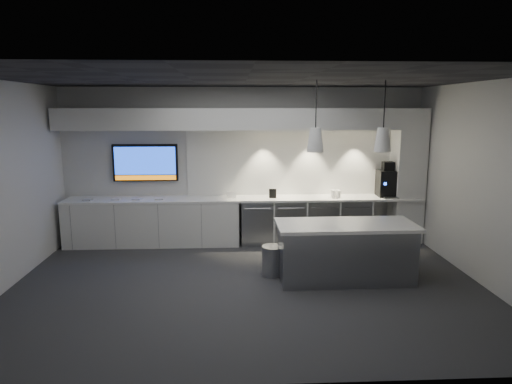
{
  "coord_description": "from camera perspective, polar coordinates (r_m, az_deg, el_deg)",
  "views": [
    {
      "loc": [
        -0.2,
        -6.44,
        2.61
      ],
      "look_at": [
        0.18,
        1.1,
        1.21
      ],
      "focal_mm": 32.0,
      "sensor_mm": 36.0,
      "label": 1
    }
  ],
  "objects": [
    {
      "name": "wall_front",
      "position": [
        4.1,
        0.01,
        -5.23
      ],
      "size": [
        7.0,
        0.0,
        7.0
      ],
      "primitive_type": "plane",
      "rotation": [
        -1.57,
        0.0,
        0.0
      ],
      "color": "silver",
      "rests_on": "floor"
    },
    {
      "name": "wall_back",
      "position": [
        9.02,
        -1.61,
        3.42
      ],
      "size": [
        7.0,
        0.0,
        7.0
      ],
      "primitive_type": "plane",
      "rotation": [
        1.57,
        0.0,
        0.0
      ],
      "color": "silver",
      "rests_on": "floor"
    },
    {
      "name": "fridge_unit_d",
      "position": [
        9.2,
        11.95,
        -3.48
      ],
      "size": [
        0.6,
        0.61,
        0.85
      ],
      "primitive_type": "cube",
      "color": "gray",
      "rests_on": "floor"
    },
    {
      "name": "tray_c",
      "position": [
        8.89,
        -14.67,
        -0.86
      ],
      "size": [
        0.18,
        0.18,
        0.02
      ],
      "primitive_type": "cube",
      "rotation": [
        0.0,
        0.0,
        -0.13
      ],
      "color": "#BABABA",
      "rests_on": "back_counter"
    },
    {
      "name": "backsplash",
      "position": [
        9.1,
        5.98,
        3.75
      ],
      "size": [
        4.6,
        0.03,
        1.3
      ],
      "primitive_type": "cube",
      "color": "white",
      "rests_on": "wall_back"
    },
    {
      "name": "pendant_left",
      "position": [
        6.73,
        7.43,
        6.52
      ],
      "size": [
        0.25,
        0.25,
        1.05
      ],
      "color": "white",
      "rests_on": "ceiling"
    },
    {
      "name": "wall_tv",
      "position": [
        9.11,
        -13.66,
        3.58
      ],
      "size": [
        1.25,
        0.07,
        0.72
      ],
      "color": "black",
      "rests_on": "wall_back"
    },
    {
      "name": "coffee_machine",
      "position": [
        9.27,
        16.1,
        1.19
      ],
      "size": [
        0.4,
        0.56,
        0.68
      ],
      "rotation": [
        0.0,
        0.0,
        -0.06
      ],
      "color": "black",
      "rests_on": "back_counter"
    },
    {
      "name": "back_counter",
      "position": [
        8.79,
        -1.54,
        -0.85
      ],
      "size": [
        6.8,
        0.65,
        0.04
      ],
      "primitive_type": "cube",
      "color": "white",
      "rests_on": "left_base_cabinets"
    },
    {
      "name": "tray_a",
      "position": [
        9.11,
        -20.33,
        -0.91
      ],
      "size": [
        0.16,
        0.16,
        0.02
      ],
      "primitive_type": "cube",
      "rotation": [
        0.0,
        0.0,
        -0.01
      ],
      "color": "#BABABA",
      "rests_on": "back_counter"
    },
    {
      "name": "fridge_unit_c",
      "position": [
        9.06,
        8.09,
        -3.57
      ],
      "size": [
        0.6,
        0.61,
        0.85
      ],
      "primitive_type": "cube",
      "color": "gray",
      "rests_on": "floor"
    },
    {
      "name": "sign_black",
      "position": [
        8.75,
        2.1,
        -0.18
      ],
      "size": [
        0.14,
        0.04,
        0.18
      ],
      "primitive_type": "cube",
      "rotation": [
        0.0,
        0.0,
        -0.11
      ],
      "color": "black",
      "rests_on": "back_counter"
    },
    {
      "name": "floor",
      "position": [
        6.96,
        -1.06,
        -11.55
      ],
      "size": [
        7.0,
        7.0,
        0.0
      ],
      "primitive_type": "plane",
      "color": "#2F2F32",
      "rests_on": "ground"
    },
    {
      "name": "tray_d",
      "position": [
        8.83,
        -12.01,
        -0.83
      ],
      "size": [
        0.17,
        0.17,
        0.02
      ],
      "primitive_type": "cube",
      "rotation": [
        0.0,
        0.0,
        0.06
      ],
      "color": "#BABABA",
      "rests_on": "back_counter"
    },
    {
      "name": "ceiling",
      "position": [
        6.46,
        -1.15,
        13.95
      ],
      "size": [
        7.0,
        7.0,
        0.0
      ],
      "primitive_type": "plane",
      "rotation": [
        3.14,
        0.0,
        0.0
      ],
      "color": "black",
      "rests_on": "wall_back"
    },
    {
      "name": "soffit",
      "position": [
        8.65,
        -1.6,
        9.1
      ],
      "size": [
        6.9,
        0.6,
        0.4
      ],
      "primitive_type": "cube",
      "color": "white",
      "rests_on": "wall_back"
    },
    {
      "name": "wall_right",
      "position": [
        7.51,
        26.64,
        0.87
      ],
      "size": [
        0.0,
        7.0,
        7.0
      ],
      "primitive_type": "plane",
      "rotation": [
        1.57,
        0.0,
        -1.57
      ],
      "color": "silver",
      "rests_on": "floor"
    },
    {
      "name": "pendant_right",
      "position": [
        6.98,
        15.58,
        6.36
      ],
      "size": [
        0.25,
        0.25,
        1.05
      ],
      "color": "white",
      "rests_on": "ceiling"
    },
    {
      "name": "cup_cluster",
      "position": [
        8.91,
        9.92,
        -0.24
      ],
      "size": [
        0.18,
        0.18,
        0.15
      ],
      "primitive_type": null,
      "color": "white",
      "rests_on": "back_counter"
    },
    {
      "name": "fridge_unit_a",
      "position": [
        8.9,
        0.08,
        -3.71
      ],
      "size": [
        0.6,
        0.61,
        0.85
      ],
      "primitive_type": "cube",
      "color": "gray",
      "rests_on": "floor"
    },
    {
      "name": "fridge_unit_b",
      "position": [
        8.96,
        4.12,
        -3.65
      ],
      "size": [
        0.6,
        0.61,
        0.85
      ],
      "primitive_type": "cube",
      "color": "gray",
      "rests_on": "floor"
    },
    {
      "name": "column",
      "position": [
        9.38,
        18.39,
        1.93
      ],
      "size": [
        0.55,
        0.55,
        2.6
      ],
      "primitive_type": "cube",
      "color": "white",
      "rests_on": "floor"
    },
    {
      "name": "left_base_cabinets",
      "position": [
        9.03,
        -12.73,
        -3.75
      ],
      "size": [
        3.3,
        0.63,
        0.86
      ],
      "primitive_type": "cube",
      "color": "white",
      "rests_on": "floor"
    },
    {
      "name": "bin",
      "position": [
        7.26,
        2.08,
        -8.59
      ],
      "size": [
        0.38,
        0.38,
        0.48
      ],
      "primitive_type": "cylinder",
      "rotation": [
        0.0,
        0.0,
        0.14
      ],
      "color": "gray",
      "rests_on": "floor"
    },
    {
      "name": "island",
      "position": [
        7.16,
        11.07,
        -7.3
      ],
      "size": [
        2.11,
        0.92,
        0.89
      ],
      "rotation": [
        0.0,
        0.0,
        0.01
      ],
      "color": "gray",
      "rests_on": "floor"
    },
    {
      "name": "tray_b",
      "position": [
        8.99,
        -17.05,
        -0.85
      ],
      "size": [
        0.16,
        0.16,
        0.02
      ],
      "primitive_type": "cube",
      "rotation": [
        0.0,
        0.0,
        -0.02
      ],
      "color": "#BABABA",
      "rests_on": "back_counter"
    },
    {
      "name": "sign_white",
      "position": [
        8.73,
        -3.12,
        -0.35
      ],
      "size": [
        0.18,
        0.08,
        0.14
      ],
      "primitive_type": "cube",
      "rotation": [
        0.0,
        0.0,
        0.33
      ],
      "color": "white",
      "rests_on": "back_counter"
    }
  ]
}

